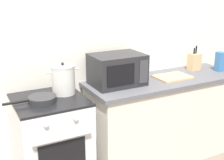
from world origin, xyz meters
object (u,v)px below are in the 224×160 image
microwave (117,70)px  knife_block (194,62)px  frying_pan (41,99)px  stock_pot (63,79)px  stove (52,147)px  pasta_box (220,61)px  cutting_board (172,77)px

microwave → knife_block: microwave is taller
knife_block → frying_pan: bearing=-174.1°
stock_pot → stove: bearing=-155.5°
knife_block → pasta_box: bearing=-37.8°
stove → frying_pan: frying_pan is taller
microwave → cutting_board: microwave is taller
knife_block → stove: bearing=-175.4°
cutting_board → knife_block: size_ratio=1.29×
stove → knife_block: bearing=4.6°
cutting_board → knife_block: knife_block is taller
cutting_board → microwave: bearing=172.8°
frying_pan → cutting_board: 1.40m
stove → stock_pot: bearing=24.5°
pasta_box → frying_pan: bearing=-179.5°
stock_pot → cutting_board: (1.16, -0.07, -0.12)m
microwave → pasta_box: bearing=-4.9°
frying_pan → knife_block: size_ratio=1.56×
stock_pot → microwave: (0.55, 0.01, 0.02)m
stove → microwave: microwave is taller
stove → knife_block: (1.74, 0.14, 0.56)m
microwave → knife_block: (1.04, 0.06, -0.05)m
knife_block → pasta_box: (0.22, -0.17, 0.01)m
stock_pot → microwave: bearing=0.7°
cutting_board → stock_pot: bearing=176.5°
cutting_board → knife_block: (0.42, 0.14, 0.09)m
stock_pot → frying_pan: size_ratio=0.68×
stock_pot → knife_block: stock_pot is taller
cutting_board → knife_block: 0.45m
stock_pot → cutting_board: bearing=-3.5°
stove → pasta_box: (1.96, -0.03, 0.57)m
frying_pan → cutting_board: frying_pan is taller
stove → frying_pan: 0.49m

